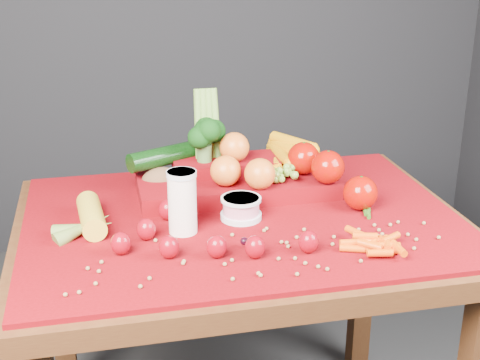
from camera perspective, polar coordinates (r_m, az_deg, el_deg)
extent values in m
cube|color=#36190C|center=(1.66, 0.15, -4.27)|extent=(1.10, 0.80, 0.05)
cube|color=#36190C|center=(2.10, -15.02, -10.83)|extent=(0.06, 0.06, 0.70)
cube|color=#36190C|center=(2.25, 10.40, -8.21)|extent=(0.06, 0.06, 0.70)
cube|color=#6F030B|center=(1.65, 0.15, -3.29)|extent=(1.05, 0.75, 0.01)
cylinder|color=white|center=(1.54, -4.95, -1.89)|extent=(0.07, 0.07, 0.15)
cylinder|color=silver|center=(1.51, -5.03, 0.53)|extent=(0.07, 0.07, 0.01)
cylinder|color=silver|center=(1.63, 0.09, -3.07)|extent=(0.10, 0.10, 0.01)
cylinder|color=pink|center=(1.62, 0.09, -2.19)|extent=(0.09, 0.09, 0.04)
cylinder|color=silver|center=(1.61, 0.09, -1.63)|extent=(0.10, 0.10, 0.01)
ellipsoid|color=maroon|center=(1.53, -8.00, -4.19)|extent=(0.04, 0.04, 0.05)
cone|color=#0B4210|center=(1.52, -8.05, -3.35)|extent=(0.03, 0.03, 0.01)
ellipsoid|color=maroon|center=(1.48, -10.13, -5.35)|extent=(0.04, 0.04, 0.05)
cone|color=#0B4210|center=(1.47, -10.19, -4.49)|extent=(0.03, 0.03, 0.01)
ellipsoid|color=maroon|center=(1.45, -6.07, -5.71)|extent=(0.04, 0.04, 0.05)
cone|color=#0B4210|center=(1.44, -6.11, -4.84)|extent=(0.03, 0.03, 0.01)
ellipsoid|color=maroon|center=(1.44, -2.01, -5.70)|extent=(0.04, 0.04, 0.05)
cone|color=#0B4210|center=(1.43, -2.02, -4.83)|extent=(0.03, 0.03, 0.01)
ellipsoid|color=maroon|center=(1.44, 1.29, -5.75)|extent=(0.04, 0.04, 0.05)
cone|color=#0B4210|center=(1.43, 1.30, -4.87)|extent=(0.03, 0.03, 0.01)
ellipsoid|color=maroon|center=(1.47, 5.86, -5.26)|extent=(0.04, 0.04, 0.05)
cone|color=#0B4210|center=(1.46, 5.90, -4.40)|extent=(0.03, 0.03, 0.01)
ellipsoid|color=maroon|center=(1.63, -6.20, -2.54)|extent=(0.04, 0.04, 0.05)
cone|color=#0B4210|center=(1.62, -6.24, -1.75)|extent=(0.03, 0.03, 0.01)
cylinder|color=gold|center=(1.62, -12.57, -2.97)|extent=(0.07, 0.18, 0.06)
ellipsoid|color=brown|center=(1.78, -6.74, -0.05)|extent=(0.11, 0.08, 0.07)
cube|color=#6F030B|center=(1.78, -0.27, -0.45)|extent=(0.52, 0.22, 0.04)
cube|color=#6F030B|center=(1.80, -1.23, 1.25)|extent=(0.28, 0.12, 0.03)
sphere|color=#950304|center=(1.73, 7.50, 1.10)|extent=(0.09, 0.09, 0.09)
sphere|color=#950304|center=(1.70, 10.23, -1.09)|extent=(0.09, 0.09, 0.09)
sphere|color=#950304|center=(1.79, 5.44, 1.86)|extent=(0.09, 0.09, 0.09)
sphere|color=#CC6426|center=(1.70, -1.24, 0.79)|extent=(0.08, 0.08, 0.08)
sphere|color=#CC6426|center=(1.68, 1.70, 0.53)|extent=(0.08, 0.08, 0.08)
sphere|color=#CC6426|center=(1.77, -0.48, 2.82)|extent=(0.08, 0.08, 0.08)
cylinder|color=orange|center=(1.85, 2.89, 1.75)|extent=(0.06, 0.17, 0.04)
cylinder|color=orange|center=(1.85, 3.50, 2.23)|extent=(0.04, 0.16, 0.04)
cylinder|color=orange|center=(1.85, 4.11, 2.71)|extent=(0.07, 0.17, 0.04)
cylinder|color=orange|center=(1.85, 4.56, 3.18)|extent=(0.10, 0.16, 0.04)
cylinder|color=#3F662D|center=(1.78, -3.05, 2.32)|extent=(0.04, 0.04, 0.04)
cylinder|color=olive|center=(1.80, -3.57, 4.28)|extent=(0.03, 0.06, 0.22)
cylinder|color=olive|center=(1.80, -3.07, 4.31)|extent=(0.02, 0.06, 0.22)
cylinder|color=olive|center=(1.81, -2.56, 4.35)|extent=(0.02, 0.06, 0.22)
cylinder|color=olive|center=(1.81, -2.06, 4.38)|extent=(0.03, 0.06, 0.22)
cylinder|color=black|center=(1.81, -5.83, 2.18)|extent=(0.25, 0.15, 0.05)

